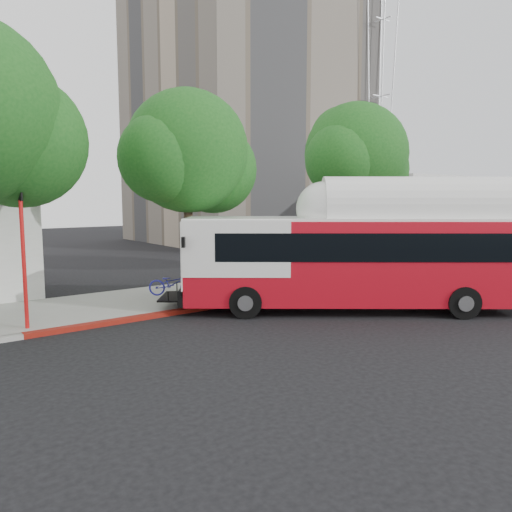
% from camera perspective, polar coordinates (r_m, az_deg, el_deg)
% --- Properties ---
extents(ground, '(120.00, 120.00, 0.00)m').
position_cam_1_polar(ground, '(17.10, 5.57, -7.71)').
color(ground, black).
rests_on(ground, ground).
extents(sidewalk, '(60.00, 5.00, 0.15)m').
position_cam_1_polar(sidewalk, '(22.16, -6.01, -4.19)').
color(sidewalk, gray).
rests_on(sidewalk, ground).
extents(curb_strip, '(60.00, 0.30, 0.15)m').
position_cam_1_polar(curb_strip, '(20.03, -2.10, -5.33)').
color(curb_strip, gray).
rests_on(curb_strip, ground).
extents(red_curb_segment, '(10.00, 0.32, 0.16)m').
position_cam_1_polar(red_curb_segment, '(18.49, -9.74, -6.42)').
color(red_curb_segment, maroon).
rests_on(red_curb_segment, ground).
extents(street_tree_mid, '(5.75, 5.00, 8.62)m').
position_cam_1_polar(street_tree_mid, '(21.14, -6.97, 11.16)').
color(street_tree_mid, '#2D2116').
rests_on(street_tree_mid, ground).
extents(street_tree_right, '(6.21, 5.40, 9.18)m').
position_cam_1_polar(street_tree_right, '(27.52, 11.88, 10.75)').
color(street_tree_right, '#2D2116').
rests_on(street_tree_right, ground).
extents(apartment_tower, '(18.00, 18.00, 37.00)m').
position_cam_1_polar(apartment_tower, '(51.43, -1.35, 21.78)').
color(apartment_tower, tan).
rests_on(apartment_tower, ground).
extents(horizon_block, '(20.00, 12.00, 6.00)m').
position_cam_1_polar(horizon_block, '(49.99, 18.37, 4.95)').
color(horizon_block, silver).
rests_on(horizon_block, ground).
extents(comms_tower, '(2.80, 2.80, 40.00)m').
position_cam_1_polar(comms_tower, '(50.46, 14.28, 24.71)').
color(comms_tower, silver).
rests_on(comms_tower, ground).
extents(transit_bus, '(12.16, 10.20, 4.02)m').
position_cam_1_polar(transit_bus, '(19.03, 11.63, -0.58)').
color(transit_bus, '#B50C1A').
rests_on(transit_bus, ground).
extents(signal_pole, '(0.13, 0.42, 4.40)m').
position_cam_1_polar(signal_pole, '(17.09, -25.01, -0.62)').
color(signal_pole, red).
rests_on(signal_pole, ground).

